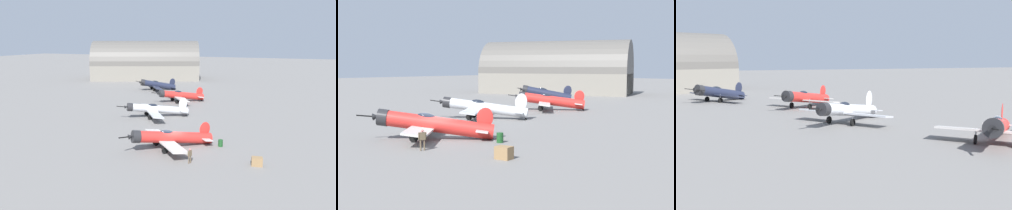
% 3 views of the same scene
% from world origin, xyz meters
% --- Properties ---
extents(ground_plane, '(400.00, 400.00, 0.00)m').
position_xyz_m(ground_plane, '(0.00, 0.00, 0.00)').
color(ground_plane, slate).
extents(airplane_foreground, '(9.79, 9.65, 3.05)m').
position_xyz_m(airplane_foreground, '(-0.35, 0.38, 1.39)').
color(airplane_foreground, red).
rests_on(airplane_foreground, ground_plane).
extents(airplane_mid_apron, '(10.14, 10.85, 3.35)m').
position_xyz_m(airplane_mid_apron, '(13.86, 8.51, 1.46)').
color(airplane_mid_apron, '#B7BABF').
rests_on(airplane_mid_apron, ground_plane).
extents(airplane_far_line, '(10.01, 10.15, 3.10)m').
position_xyz_m(airplane_far_line, '(28.47, 9.19, 1.48)').
color(airplane_far_line, red).
rests_on(airplane_far_line, ground_plane).
extents(airplane_outer_stand, '(10.73, 10.01, 3.34)m').
position_xyz_m(airplane_outer_stand, '(41.72, 20.33, 1.42)').
color(airplane_outer_stand, '#1E2338').
rests_on(airplane_outer_stand, ground_plane).
extents(ground_crew_mechanic, '(0.62, 0.39, 1.70)m').
position_xyz_m(ground_crew_mechanic, '(-4.22, -3.41, 1.03)').
color(ground_crew_mechanic, brown).
rests_on(ground_crew_mechanic, ground_plane).
extents(equipment_crate, '(1.03, 1.28, 0.93)m').
position_xyz_m(equipment_crate, '(-2.23, -10.38, 0.47)').
color(equipment_crate, olive).
rests_on(equipment_crate, ground_plane).
extents(fuel_drum, '(0.63, 0.63, 0.88)m').
position_xyz_m(fuel_drum, '(2.62, -5.33, 0.44)').
color(fuel_drum, '#19471E').
rests_on(fuel_drum, ground_plane).
extents(distant_hangar, '(27.47, 38.05, 15.58)m').
position_xyz_m(distant_hangar, '(63.33, 33.66, 4.29)').
color(distant_hangar, slate).
rests_on(distant_hangar, ground_plane).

